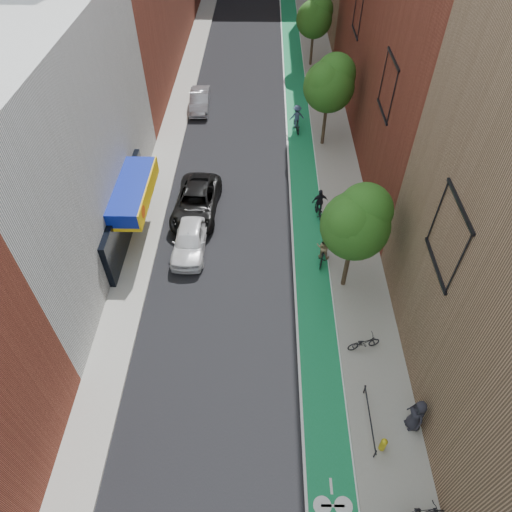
# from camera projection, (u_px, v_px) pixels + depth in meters

# --- Properties ---
(ground) EXTENTS (160.00, 160.00, 0.00)m
(ground) POSITION_uv_depth(u_px,v_px,m) (229.00, 476.00, 18.02)
(ground) COLOR black
(ground) RESTS_ON ground
(bike_lane) EXTENTS (2.00, 68.00, 0.01)m
(bike_lane) POSITION_uv_depth(u_px,v_px,m) (299.00, 131.00, 36.03)
(bike_lane) COLOR #147338
(bike_lane) RESTS_ON ground
(sidewalk_left) EXTENTS (2.00, 68.00, 0.15)m
(sidewalk_left) POSITION_uv_depth(u_px,v_px,m) (173.00, 128.00, 36.11)
(sidewalk_left) COLOR gray
(sidewalk_left) RESTS_ON ground
(sidewalk_right) EXTENTS (3.00, 68.00, 0.15)m
(sidewalk_right) POSITION_uv_depth(u_px,v_px,m) (331.00, 130.00, 35.94)
(sidewalk_right) COLOR gray
(sidewalk_right) RESTS_ON ground
(building_left_white) EXTENTS (8.00, 20.00, 12.00)m
(building_left_white) POSITION_uv_depth(u_px,v_px,m) (28.00, 146.00, 23.58)
(building_left_white) COLOR silver
(building_left_white) RESTS_ON ground
(tree_near) EXTENTS (3.40, 3.36, 6.42)m
(tree_near) POSITION_uv_depth(u_px,v_px,m) (357.00, 221.00, 21.56)
(tree_near) COLOR #332619
(tree_near) RESTS_ON ground
(tree_mid) EXTENTS (3.55, 3.53, 6.74)m
(tree_mid) POSITION_uv_depth(u_px,v_px,m) (330.00, 82.00, 31.12)
(tree_mid) COLOR #332619
(tree_mid) RESTS_ON ground
(tree_far) EXTENTS (3.30, 3.25, 6.21)m
(tree_far) POSITION_uv_depth(u_px,v_px,m) (315.00, 16.00, 41.12)
(tree_far) COLOR #332619
(tree_far) RESTS_ON ground
(parked_car_white) EXTENTS (1.93, 4.64, 1.57)m
(parked_car_white) POSITION_uv_depth(u_px,v_px,m) (190.00, 239.00, 26.32)
(parked_car_white) COLOR white
(parked_car_white) RESTS_ON ground
(parked_car_black) EXTENTS (2.93, 5.84, 1.58)m
(parked_car_black) POSITION_uv_depth(u_px,v_px,m) (196.00, 203.00, 28.58)
(parked_car_black) COLOR black
(parked_car_black) RESTS_ON ground
(parked_car_silver) EXTENTS (1.66, 4.40, 1.43)m
(parked_car_silver) POSITION_uv_depth(u_px,v_px,m) (200.00, 100.00, 37.99)
(parked_car_silver) COLOR gray
(parked_car_silver) RESTS_ON ground
(cyclist_lane_near) EXTENTS (0.94, 1.67, 2.00)m
(cyclist_lane_near) POSITION_uv_depth(u_px,v_px,m) (323.00, 251.00, 25.52)
(cyclist_lane_near) COLOR black
(cyclist_lane_near) RESTS_ON ground
(cyclist_lane_mid) EXTENTS (1.05, 1.78, 2.03)m
(cyclist_lane_mid) POSITION_uv_depth(u_px,v_px,m) (319.00, 207.00, 28.31)
(cyclist_lane_mid) COLOR black
(cyclist_lane_mid) RESTS_ON ground
(cyclist_lane_far) EXTENTS (1.23, 1.86, 2.10)m
(cyclist_lane_far) POSITION_uv_depth(u_px,v_px,m) (297.00, 120.00, 35.37)
(cyclist_lane_far) COLOR black
(cyclist_lane_far) RESTS_ON ground
(parked_bike_far) EXTENTS (1.71, 0.96, 0.85)m
(parked_bike_far) POSITION_uv_depth(u_px,v_px,m) (364.00, 343.00, 21.66)
(parked_bike_far) COLOR black
(parked_bike_far) RESTS_ON sidewalk_right
(pedestrian) EXTENTS (0.78, 1.02, 1.88)m
(pedestrian) POSITION_uv_depth(u_px,v_px,m) (417.00, 415.00, 18.63)
(pedestrian) COLOR #22222A
(pedestrian) RESTS_ON sidewalk_right
(fire_hydrant) EXTENTS (0.27, 0.27, 0.78)m
(fire_hydrant) POSITION_uv_depth(u_px,v_px,m) (383.00, 444.00, 18.33)
(fire_hydrant) COLOR gold
(fire_hydrant) RESTS_ON sidewalk_right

